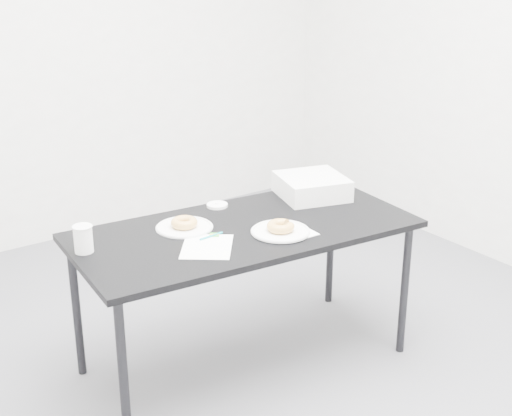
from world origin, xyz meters
TOP-DOWN VIEW (x-y plane):
  - floor at (0.00, 0.00)m, footprint 4.00×4.00m
  - wall_back at (0.00, 2.00)m, footprint 4.00×0.02m
  - table at (0.09, 0.07)m, footprint 1.54×0.83m
  - scorecard at (-0.15, -0.02)m, footprint 0.31×0.32m
  - logo_patch at (-0.06, 0.07)m, footprint 0.06×0.06m
  - pen at (-0.08, 0.06)m, footprint 0.12×0.02m
  - napkin at (0.22, -0.10)m, footprint 0.18×0.18m
  - plate_near at (0.18, -0.07)m, footprint 0.25×0.25m
  - donut_near at (0.18, -0.07)m, footprint 0.14×0.14m
  - plate_far at (-0.13, 0.21)m, footprint 0.25×0.25m
  - donut_far at (-0.13, 0.21)m, footprint 0.12×0.12m
  - coffee_cup at (-0.58, 0.23)m, footprint 0.07×0.07m
  - cup_lid at (0.13, 0.36)m, footprint 0.10×0.10m
  - bakery_box at (0.59, 0.21)m, footprint 0.38×0.38m

SIDE VIEW (x-z plane):
  - floor at x=0.00m, z-range 0.00..0.00m
  - table at x=0.09m, z-range 0.29..0.97m
  - scorecard at x=-0.15m, z-range 0.68..0.68m
  - napkin at x=0.22m, z-range 0.68..0.68m
  - logo_patch at x=-0.06m, z-range 0.68..0.68m
  - plate_far at x=-0.13m, z-range 0.68..0.69m
  - pen at x=-0.08m, z-range 0.68..0.69m
  - cup_lid at x=0.13m, z-range 0.68..0.69m
  - plate_near at x=0.18m, z-range 0.68..0.69m
  - donut_far at x=-0.13m, z-range 0.69..0.72m
  - donut_near at x=0.18m, z-range 0.69..0.73m
  - bakery_box at x=0.59m, z-range 0.68..0.78m
  - coffee_cup at x=-0.58m, z-range 0.68..0.79m
  - wall_back at x=0.00m, z-range 0.00..2.70m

